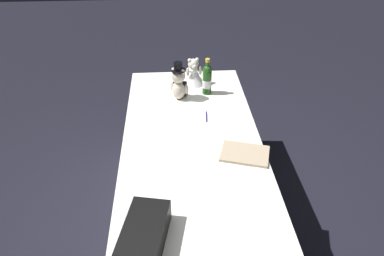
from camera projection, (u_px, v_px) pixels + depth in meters
The scene contains 8 objects.
ground_plane at pixel (192, 221), 2.80m from camera, with size 12.00×12.00×0.00m, color black.
reception_table at pixel (192, 184), 2.58m from camera, with size 2.00×0.89×0.76m, color white.
teddy_bear_groom at pixel (179, 83), 2.75m from camera, with size 0.14×0.14×0.29m.
teddy_bear_bride at pixel (193, 72), 2.97m from camera, with size 0.23×0.19×0.22m.
champagne_bottle at pixel (207, 79), 2.81m from camera, with size 0.07×0.07×0.29m.
signing_pen at pixel (206, 117), 2.59m from camera, with size 0.14×0.02×0.01m.
gift_case_black at pixel (145, 234), 1.68m from camera, with size 0.37×0.25×0.12m.
guestbook at pixel (245, 154), 2.24m from camera, with size 0.20×0.29×0.02m, color tan.
Camera 1 is at (-1.89, 0.13, 2.17)m, focal length 34.59 mm.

